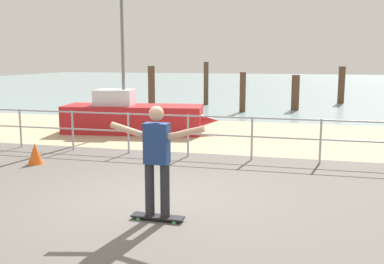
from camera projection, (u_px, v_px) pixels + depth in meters
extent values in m
cube|color=#605B56|center=(129.00, 224.00, 6.68)|extent=(24.00, 10.00, 0.04)
cube|color=tan|center=(226.00, 135.00, 14.33)|extent=(24.00, 6.00, 0.04)
cube|color=#849EA3|center=(281.00, 84.00, 41.08)|extent=(72.00, 50.00, 0.04)
cylinder|color=#9EA0A5|center=(20.00, 129.00, 12.22)|extent=(0.05, 0.05, 1.05)
cylinder|color=#9EA0A5|center=(73.00, 131.00, 11.84)|extent=(0.05, 0.05, 1.05)
cylinder|color=#9EA0A5|center=(128.00, 133.00, 11.45)|extent=(0.05, 0.05, 1.05)
cylinder|color=#9EA0A5|center=(188.00, 136.00, 11.07)|extent=(0.05, 0.05, 1.05)
cylinder|color=#9EA0A5|center=(252.00, 139.00, 10.69)|extent=(0.05, 0.05, 1.05)
cylinder|color=#9EA0A5|center=(320.00, 142.00, 10.30)|extent=(0.05, 0.05, 1.05)
cylinder|color=#9EA0A5|center=(128.00, 114.00, 11.37)|extent=(12.46, 0.04, 0.04)
cylinder|color=#9EA0A5|center=(128.00, 131.00, 11.45)|extent=(12.46, 0.04, 0.04)
cube|color=#B21E23|center=(133.00, 119.00, 14.60)|extent=(4.56, 2.02, 0.90)
cone|color=#B21E23|center=(201.00, 120.00, 14.37)|extent=(1.20, 0.92, 0.77)
cylinder|color=slate|center=(122.00, 32.00, 14.18)|extent=(0.10, 0.10, 4.59)
cube|color=silver|center=(115.00, 97.00, 14.55)|extent=(1.32, 1.06, 0.50)
cube|color=black|center=(158.00, 217.00, 6.78)|extent=(0.80, 0.22, 0.02)
cylinder|color=#3FBF59|center=(138.00, 219.00, 6.79)|extent=(0.06, 0.03, 0.06)
cylinder|color=#3FBF59|center=(142.00, 216.00, 6.94)|extent=(0.06, 0.03, 0.06)
cylinder|color=#3FBF59|center=(174.00, 223.00, 6.64)|extent=(0.06, 0.03, 0.06)
cylinder|color=#3FBF59|center=(177.00, 219.00, 6.79)|extent=(0.06, 0.03, 0.06)
cylinder|color=#26262B|center=(150.00, 189.00, 6.75)|extent=(0.14, 0.14, 0.80)
cylinder|color=#26262B|center=(165.00, 191.00, 6.68)|extent=(0.14, 0.14, 0.80)
cube|color=navy|center=(157.00, 144.00, 6.60)|extent=(0.36, 0.21, 0.60)
sphere|color=tan|center=(156.00, 113.00, 6.53)|extent=(0.22, 0.22, 0.22)
cylinder|color=tan|center=(128.00, 130.00, 6.69)|extent=(0.56, 0.10, 0.23)
cylinder|color=tan|center=(186.00, 133.00, 6.45)|extent=(0.56, 0.10, 0.23)
cylinder|color=#513826|center=(152.00, 87.00, 21.73)|extent=(0.33, 0.33, 2.01)
cylinder|color=#513826|center=(206.00, 84.00, 23.03)|extent=(0.24, 0.24, 2.19)
cylinder|color=#513826|center=(243.00, 92.00, 20.05)|extent=(0.27, 0.27, 1.78)
cylinder|color=#513826|center=(295.00, 93.00, 20.74)|extent=(0.36, 0.36, 1.62)
cylinder|color=#513826|center=(341.00, 85.00, 23.82)|extent=(0.35, 0.35, 1.95)
cone|color=#E55919|center=(35.00, 154.00, 10.32)|extent=(0.36, 0.36, 0.50)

